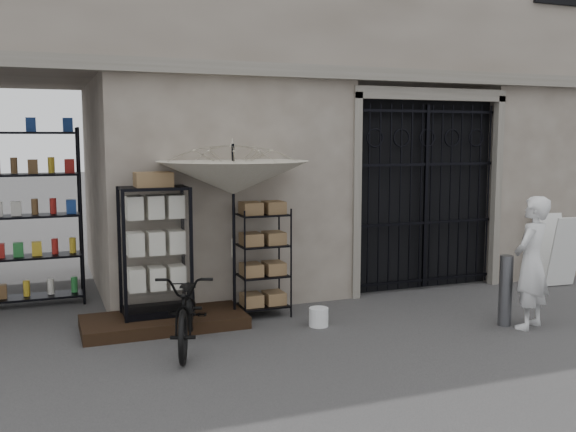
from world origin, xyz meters
name	(u,v)px	position (x,y,z in m)	size (l,w,h in m)	color
ground	(396,342)	(0.00, 0.00, 0.00)	(80.00, 80.00, 0.00)	black
main_building	(276,7)	(0.00, 4.00, 4.50)	(14.00, 4.00, 9.00)	gray
iron_gate	(420,193)	(1.75, 2.28, 1.50)	(2.50, 0.21, 3.00)	black
step_platform	(164,322)	(-2.40, 1.55, 0.07)	(2.00, 0.90, 0.15)	black
display_cabinet	(155,258)	(-2.48, 1.65, 0.87)	(0.91, 0.71, 1.74)	black
wire_rack	(263,263)	(-1.07, 1.64, 0.71)	(0.76, 0.66, 1.44)	black
market_umbrella	(233,169)	(-1.49, 1.52, 1.97)	(1.93, 1.96, 2.74)	black
white_bucket	(319,317)	(-0.58, 0.91, 0.12)	(0.24, 0.24, 0.23)	silver
bicycle	(189,347)	(-2.28, 0.70, 0.00)	(0.60, 0.90, 1.72)	black
steel_bollard	(505,291)	(1.62, 0.09, 0.45)	(0.16, 0.16, 0.90)	#55565A
shopkeeper	(528,328)	(1.84, -0.10, 0.00)	(0.60, 1.65, 0.39)	silver
easel_sign	(558,250)	(3.88, 1.57, 0.58)	(0.57, 0.65, 1.12)	silver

